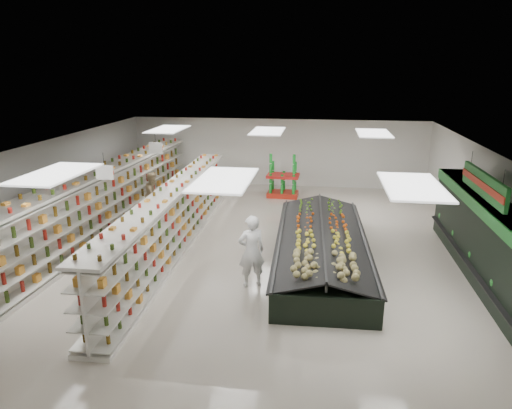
% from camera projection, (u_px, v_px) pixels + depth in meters
% --- Properties ---
extents(floor, '(16.00, 16.00, 0.00)m').
position_uv_depth(floor, '(252.00, 246.00, 14.72)').
color(floor, beige).
rests_on(floor, ground).
extents(ceiling, '(14.00, 16.00, 0.02)m').
position_uv_depth(ceiling, '(252.00, 147.00, 13.80)').
color(ceiling, white).
rests_on(ceiling, wall_back).
extents(wall_back, '(14.00, 0.02, 3.20)m').
position_uv_depth(wall_back, '(277.00, 153.00, 21.84)').
color(wall_back, silver).
rests_on(wall_back, floor).
extents(wall_front, '(14.00, 0.02, 3.20)m').
position_uv_depth(wall_front, '(169.00, 347.00, 6.68)').
color(wall_front, silver).
rests_on(wall_front, floor).
extents(wall_left, '(0.02, 16.00, 3.20)m').
position_uv_depth(wall_left, '(45.00, 190.00, 15.22)').
color(wall_left, silver).
rests_on(wall_left, floor).
extents(wall_right, '(0.02, 16.00, 3.20)m').
position_uv_depth(wall_right, '(489.00, 208.00, 13.30)').
color(wall_right, silver).
rests_on(wall_right, floor).
extents(produce_wall_case, '(0.93, 8.00, 2.20)m').
position_uv_depth(produce_wall_case, '(487.00, 236.00, 12.05)').
color(produce_wall_case, black).
rests_on(produce_wall_case, floor).
extents(aisle_sign_near, '(0.52, 0.06, 0.75)m').
position_uv_depth(aisle_sign_near, '(105.00, 172.00, 12.55)').
color(aisle_sign_near, white).
rests_on(aisle_sign_near, ceiling).
extents(aisle_sign_far, '(0.52, 0.06, 0.75)m').
position_uv_depth(aisle_sign_far, '(156.00, 148.00, 16.34)').
color(aisle_sign_far, white).
rests_on(aisle_sign_far, ceiling).
extents(hortifruti_banner, '(0.12, 3.20, 0.95)m').
position_uv_depth(hortifruti_banner, '(484.00, 184.00, 11.68)').
color(hortifruti_banner, '#1E7129').
rests_on(hortifruti_banner, ceiling).
extents(gondola_left, '(1.51, 13.03, 2.25)m').
position_uv_depth(gondola_left, '(108.00, 203.00, 15.76)').
color(gondola_left, silver).
rests_on(gondola_left, floor).
extents(gondola_center, '(1.10, 11.54, 2.00)m').
position_uv_depth(gondola_center, '(173.00, 222.00, 14.12)').
color(gondola_center, silver).
rests_on(gondola_center, floor).
extents(produce_island, '(2.87, 7.37, 1.09)m').
position_uv_depth(produce_island, '(321.00, 245.00, 13.43)').
color(produce_island, black).
rests_on(produce_island, floor).
extents(soda_endcap, '(1.43, 1.00, 1.79)m').
position_uv_depth(soda_endcap, '(283.00, 177.00, 20.08)').
color(soda_endcap, red).
rests_on(soda_endcap, floor).
extents(shopper_main, '(0.84, 0.72, 1.94)m').
position_uv_depth(shopper_main, '(252.00, 251.00, 11.77)').
color(shopper_main, silver).
rests_on(shopper_main, floor).
extents(shopper_background, '(0.64, 0.91, 1.73)m').
position_uv_depth(shopper_background, '(154.00, 194.00, 17.42)').
color(shopper_background, '#937E5A').
rests_on(shopper_background, floor).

